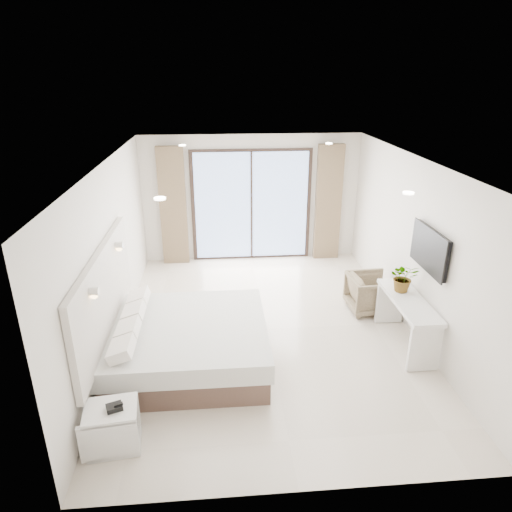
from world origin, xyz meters
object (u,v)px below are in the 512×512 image
(bed, at_px, (187,343))
(nightstand, at_px, (113,427))
(armchair, at_px, (370,291))
(console_desk, at_px, (407,312))

(bed, bearing_deg, nightstand, -115.81)
(bed, height_order, armchair, bed)
(nightstand, distance_m, armchair, 4.72)
(bed, bearing_deg, console_desk, 3.41)
(nightstand, xyz_separation_m, console_desk, (3.98, 1.70, 0.30))
(bed, relative_size, armchair, 3.04)
(bed, bearing_deg, armchair, 22.91)
(nightstand, bearing_deg, armchair, 29.42)
(nightstand, bearing_deg, console_desk, 16.10)
(nightstand, height_order, armchair, armchair)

